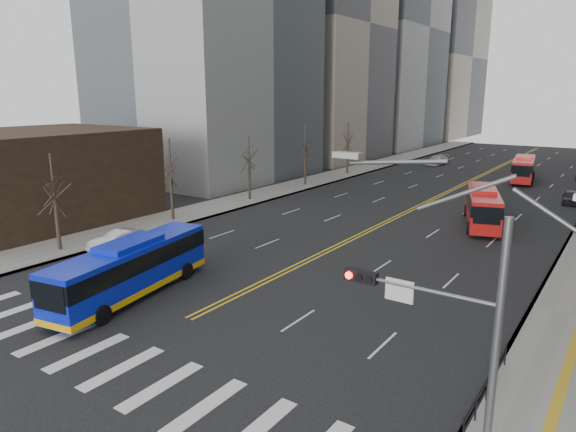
{
  "coord_description": "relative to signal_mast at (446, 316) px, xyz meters",
  "views": [
    {
      "loc": [
        17.79,
        -11.99,
        11.15
      ],
      "look_at": [
        0.21,
        13.63,
        3.69
      ],
      "focal_mm": 32.0,
      "sensor_mm": 36.0,
      "label": 1
    }
  ],
  "objects": [
    {
      "name": "car_silver",
      "position": [
        -22.51,
        66.64,
        -4.1
      ],
      "size": [
        2.65,
        5.42,
        1.52
      ],
      "primitive_type": "imported",
      "rotation": [
        0.0,
        0.0,
        -0.1
      ],
      "color": "#A7A7AD",
      "rests_on": "ground"
    },
    {
      "name": "pedestrian_railing",
      "position": [
        0.53,
        4.0,
        -4.03
      ],
      "size": [
        0.06,
        6.06,
        1.02
      ],
      "color": "black",
      "rests_on": "sidewalk_right"
    },
    {
      "name": "red_bus_far",
      "position": [
        -8.15,
        57.63,
        -3.02
      ],
      "size": [
        3.77,
        10.51,
        3.29
      ],
      "color": "red",
      "rests_on": "ground"
    },
    {
      "name": "car_dark_mid",
      "position": [
        -1.27,
        45.5,
        -4.18
      ],
      "size": [
        1.98,
        4.09,
        1.35
      ],
      "primitive_type": "imported",
      "rotation": [
        0.0,
        0.0,
        0.1
      ],
      "color": "black",
      "rests_on": "ground"
    },
    {
      "name": "red_bus_near",
      "position": [
        -6.56,
        31.06,
        -3.02
      ],
      "size": [
        5.38,
        10.53,
        3.29
      ],
      "color": "red",
      "rests_on": "ground"
    },
    {
      "name": "street_trees",
      "position": [
        -20.94,
        32.55,
        0.02
      ],
      "size": [
        35.2,
        47.2,
        7.6
      ],
      "color": "black",
      "rests_on": "ground"
    },
    {
      "name": "centerline",
      "position": [
        -13.77,
        53.0,
        -4.85
      ],
      "size": [
        0.55,
        100.0,
        0.01
      ],
      "color": "gold",
      "rests_on": "ground"
    },
    {
      "name": "sidewalk_left",
      "position": [
        -30.27,
        43.0,
        -4.78
      ],
      "size": [
        5.0,
        130.0,
        0.15
      ],
      "primitive_type": "cube",
      "color": "gray",
      "rests_on": "ground"
    },
    {
      "name": "blue_bus",
      "position": [
        -18.55,
        3.43,
        -3.15
      ],
      "size": [
        4.32,
        11.34,
        3.25
      ],
      "color": "#0E21D3",
      "rests_on": "ground"
    },
    {
      "name": "car_white",
      "position": [
        -26.27,
        8.57,
        -4.11
      ],
      "size": [
        2.64,
        4.77,
        1.49
      ],
      "primitive_type": "imported",
      "rotation": [
        0.0,
        0.0,
        -0.25
      ],
      "color": "silver",
      "rests_on": "ground"
    },
    {
      "name": "crosswalk",
      "position": [
        -13.77,
        -2.0,
        -4.85
      ],
      "size": [
        26.7,
        4.0,
        0.01
      ],
      "color": "silver",
      "rests_on": "ground"
    },
    {
      "name": "signal_mast",
      "position": [
        0.0,
        0.0,
        0.0
      ],
      "size": [
        5.37,
        0.37,
        9.39
      ],
      "color": "slate",
      "rests_on": "ground"
    },
    {
      "name": "storefront",
      "position": [
        -39.77,
        9.97,
        -0.85
      ],
      "size": [
        14.0,
        18.0,
        8.0
      ],
      "color": "black",
      "rests_on": "ground"
    },
    {
      "name": "ground",
      "position": [
        -13.77,
        -2.0,
        -4.86
      ],
      "size": [
        220.0,
        220.0,
        0.0
      ],
      "primitive_type": "plane",
      "color": "black"
    }
  ]
}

